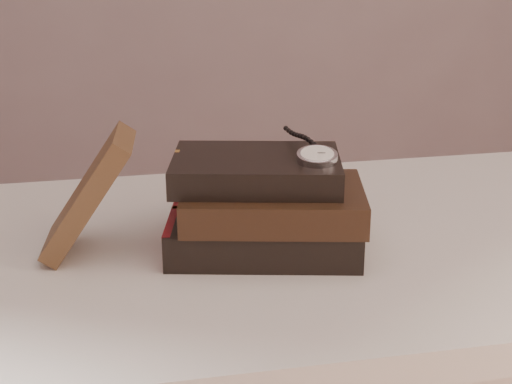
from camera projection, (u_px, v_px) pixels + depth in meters
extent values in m
cube|color=silver|center=(281.00, 252.00, 1.00)|extent=(1.00, 0.60, 0.04)
cube|color=white|center=(280.00, 293.00, 1.02)|extent=(0.88, 0.49, 0.08)
cylinder|color=white|center=(480.00, 361.00, 1.45)|extent=(0.05, 0.05, 0.71)
cube|color=black|center=(264.00, 231.00, 0.96)|extent=(0.26, 0.21, 0.04)
cube|color=beige|center=(266.00, 231.00, 0.96)|extent=(0.25, 0.19, 0.03)
cube|color=gold|center=(175.00, 223.00, 0.99)|extent=(0.01, 0.01, 0.04)
cube|color=maroon|center=(174.00, 231.00, 0.96)|extent=(0.04, 0.15, 0.04)
cube|color=black|center=(273.00, 203.00, 0.94)|extent=(0.25, 0.20, 0.04)
cube|color=beige|center=(276.00, 203.00, 0.94)|extent=(0.24, 0.18, 0.03)
cube|color=gold|center=(188.00, 196.00, 0.96)|extent=(0.01, 0.01, 0.04)
cube|color=black|center=(256.00, 170.00, 0.94)|extent=(0.23, 0.18, 0.03)
cube|color=beige|center=(259.00, 170.00, 0.94)|extent=(0.22, 0.17, 0.03)
cube|color=gold|center=(178.00, 164.00, 0.97)|extent=(0.01, 0.01, 0.03)
cube|color=#3B2616|center=(89.00, 193.00, 0.93)|extent=(0.13, 0.12, 0.15)
cylinder|color=silver|center=(317.00, 157.00, 0.91)|extent=(0.06, 0.06, 0.02)
cylinder|color=white|center=(317.00, 154.00, 0.91)|extent=(0.05, 0.05, 0.01)
torus|color=silver|center=(317.00, 154.00, 0.91)|extent=(0.05, 0.05, 0.01)
cylinder|color=silver|center=(316.00, 151.00, 0.94)|extent=(0.01, 0.01, 0.01)
cube|color=black|center=(317.00, 152.00, 0.92)|extent=(0.00, 0.01, 0.00)
cube|color=black|center=(321.00, 153.00, 0.91)|extent=(0.01, 0.00, 0.00)
sphere|color=black|center=(314.00, 145.00, 0.94)|extent=(0.01, 0.01, 0.01)
sphere|color=black|center=(311.00, 142.00, 0.95)|extent=(0.01, 0.01, 0.01)
sphere|color=black|center=(308.00, 140.00, 0.96)|extent=(0.01, 0.01, 0.01)
sphere|color=black|center=(305.00, 138.00, 0.97)|extent=(0.01, 0.01, 0.01)
sphere|color=black|center=(302.00, 137.00, 0.97)|extent=(0.01, 0.01, 0.01)
sphere|color=black|center=(300.00, 136.00, 0.98)|extent=(0.01, 0.01, 0.01)
sphere|color=black|center=(297.00, 135.00, 0.99)|extent=(0.01, 0.01, 0.01)
sphere|color=black|center=(294.00, 134.00, 1.00)|extent=(0.01, 0.01, 0.01)
sphere|color=black|center=(291.00, 132.00, 1.01)|extent=(0.01, 0.01, 0.01)
sphere|color=black|center=(289.00, 131.00, 1.01)|extent=(0.01, 0.01, 0.01)
sphere|color=black|center=(286.00, 128.00, 1.02)|extent=(0.01, 0.01, 0.01)
torus|color=silver|center=(183.00, 178.00, 1.02)|extent=(0.05, 0.02, 0.05)
torus|color=silver|center=(221.00, 178.00, 1.02)|extent=(0.05, 0.02, 0.05)
cylinder|color=silver|center=(202.00, 176.00, 1.02)|extent=(0.01, 0.01, 0.00)
cylinder|color=silver|center=(172.00, 170.00, 1.07)|extent=(0.03, 0.10, 0.03)
cylinder|color=silver|center=(239.00, 170.00, 1.07)|extent=(0.03, 0.10, 0.03)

